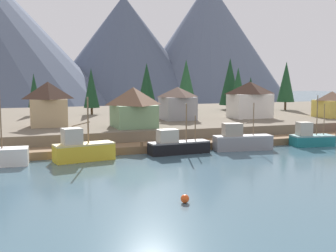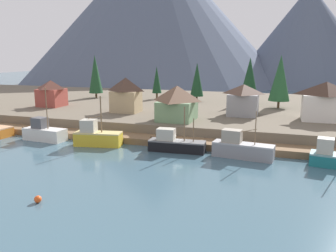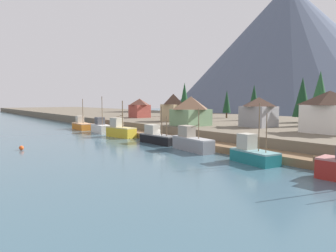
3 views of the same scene
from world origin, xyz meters
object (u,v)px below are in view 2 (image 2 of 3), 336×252
conifer_mid_left (197,80)px  fishing_boat_white (44,132)px  house_red (51,93)px  conifer_near_left (280,78)px  house_grey (243,100)px  conifer_far_right (250,78)px  conifer_far_left (157,80)px  house_green (177,103)px  house_white (325,101)px  fishing_boat_teal (334,157)px  channel_buoy (38,199)px  house_tan (126,95)px  fishing_boat_yellow (97,136)px  fishing_boat_black (175,144)px  fishing_boat_grey (241,148)px  conifer_near_right (95,74)px

conifer_mid_left → fishing_boat_white: bearing=-115.5°
house_red → conifer_near_left: (48.56, 13.09, 3.49)m
house_grey → conifer_far_right: conifer_far_right is taller
conifer_near_left → conifer_far_left: 31.18m
conifer_far_left → house_green: bearing=-63.4°
conifer_mid_left → conifer_far_right: size_ratio=0.88×
conifer_mid_left → house_red: bearing=-149.2°
house_white → conifer_far_left: (-38.18, 19.54, 1.50)m
fishing_boat_teal → channel_buoy: bearing=-134.9°
conifer_far_right → house_tan: bearing=-136.3°
house_green → conifer_far_left: conifer_far_left is taller
fishing_boat_white → conifer_mid_left: bearing=69.2°
fishing_boat_yellow → conifer_far_right: conifer_far_right is taller
fishing_boat_yellow → conifer_mid_left: (7.25, 36.39, 6.51)m
conifer_near_left → fishing_boat_yellow: bearing=-129.6°
fishing_boat_black → house_red: (-34.55, 18.38, 4.31)m
fishing_boat_yellow → channel_buoy: 21.14m
conifer_mid_left → conifer_far_right: bearing=7.6°
conifer_far_left → channel_buoy: 60.05m
fishing_boat_teal → conifer_far_left: (-37.48, 38.34, 6.31)m
house_red → conifer_mid_left: conifer_mid_left is taller
fishing_boat_yellow → channel_buoy: bearing=-85.4°
fishing_boat_yellow → house_grey: (20.11, 20.25, 4.08)m
fishing_boat_teal → house_tan: house_tan is taller
fishing_boat_grey → house_grey: (-1.91, 19.90, 4.17)m
house_grey → conifer_far_left: 30.24m
conifer_near_left → conifer_near_right: 47.27m
fishing_boat_grey → house_green: bearing=145.2°
fishing_boat_yellow → conifer_near_right: bearing=109.8°
fishing_boat_yellow → conifer_mid_left: conifer_mid_left is taller
fishing_boat_white → house_grey: bearing=38.3°
house_green → conifer_near_left: bearing=50.4°
fishing_boat_black → fishing_boat_yellow: bearing=179.7°
fishing_boat_black → fishing_boat_teal: size_ratio=1.11×
house_grey → conifer_near_right: conifer_near_right is taller
fishing_boat_white → channel_buoy: bearing=-49.1°
conifer_far_left → fishing_boat_white: bearing=-98.9°
house_tan → house_white: (36.91, 2.21, -0.07)m
fishing_boat_grey → conifer_near_right: size_ratio=0.74×
fishing_boat_teal → conifer_far_left: 53.99m
fishing_boat_black → conifer_mid_left: size_ratio=0.87×
fishing_boat_grey → house_green: house_green is taller
fishing_boat_teal → conifer_far_right: (-13.89, 37.91, 7.39)m
conifer_near_right → conifer_far_right: bearing=2.8°
conifer_far_left → fishing_boat_grey: bearing=-55.7°
fishing_boat_yellow → house_green: bearing=40.5°
house_red → channel_buoy: (27.30, -39.40, -5.14)m
fishing_boat_black → house_green: 12.21m
fishing_boat_yellow → fishing_boat_black: 12.53m
conifer_near_right → conifer_mid_left: bearing=0.6°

